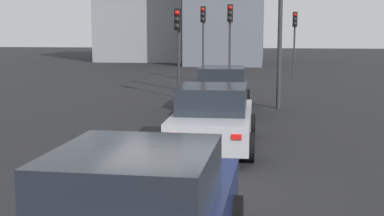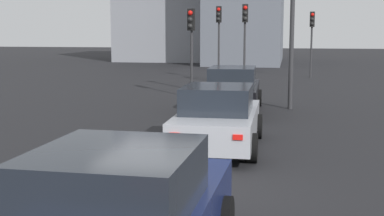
# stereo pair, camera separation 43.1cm
# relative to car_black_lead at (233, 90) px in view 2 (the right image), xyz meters

# --- Properties ---
(ground_plane) EXTENTS (160.00, 160.00, 0.20)m
(ground_plane) POSITION_rel_car_black_lead_xyz_m (-9.46, -0.09, -0.86)
(ground_plane) COLOR black
(car_black_lead) EXTENTS (4.74, 2.07, 1.58)m
(car_black_lead) POSITION_rel_car_black_lead_xyz_m (0.00, 0.00, 0.00)
(car_black_lead) COLOR black
(car_black_lead) RESTS_ON ground_plane
(car_silver_second) EXTENTS (4.28, 2.05, 1.52)m
(car_silver_second) POSITION_rel_car_black_lead_xyz_m (-5.85, -0.27, -0.02)
(car_silver_second) COLOR #A8AAB2
(car_silver_second) RESTS_ON ground_plane
(traffic_light_near_left) EXTENTS (0.32, 0.29, 4.17)m
(traffic_light_near_left) POSITION_rel_car_black_lead_xyz_m (11.48, 2.03, 2.24)
(traffic_light_near_left) COLOR #2D2D30
(traffic_light_near_left) RESTS_ON ground_plane
(traffic_light_near_right) EXTENTS (0.33, 0.31, 4.13)m
(traffic_light_near_right) POSITION_rel_car_black_lead_xyz_m (8.65, 0.33, 2.21)
(traffic_light_near_right) COLOR #2D2D30
(traffic_light_near_right) RESTS_ON ground_plane
(traffic_light_far_left) EXTENTS (0.33, 0.31, 3.71)m
(traffic_light_far_left) POSITION_rel_car_black_lead_xyz_m (3.55, 2.13, 1.92)
(traffic_light_far_left) COLOR #2D2D30
(traffic_light_far_left) RESTS_ON ground_plane
(traffic_light_far_right) EXTENTS (0.32, 0.28, 3.94)m
(traffic_light_far_right) POSITION_rel_car_black_lead_xyz_m (14.41, -3.19, 2.08)
(traffic_light_far_right) COLOR #2D2D30
(traffic_light_far_right) RESTS_ON ground_plane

